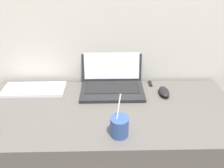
% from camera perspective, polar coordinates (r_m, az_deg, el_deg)
% --- Properties ---
extents(desk, '(1.38, 0.57, 0.76)m').
position_cam_1_polar(desk, '(1.43, -0.91, -18.59)').
color(desk, '#5B5651').
rests_on(desk, ground_plane).
extents(laptop, '(0.37, 0.29, 0.24)m').
position_cam_1_polar(laptop, '(1.31, -0.09, 1.09)').
color(laptop, '#232326').
rests_on(laptop, desk).
extents(drink_cup, '(0.08, 0.08, 0.20)m').
position_cam_1_polar(drink_cup, '(0.99, 1.84, -10.92)').
color(drink_cup, '#33518C').
rests_on(drink_cup, desk).
extents(computer_mouse, '(0.06, 0.11, 0.04)m').
position_cam_1_polar(computer_mouse, '(1.31, 13.33, -2.03)').
color(computer_mouse, black).
rests_on(computer_mouse, desk).
extents(external_keyboard, '(0.36, 0.15, 0.02)m').
position_cam_1_polar(external_keyboard, '(1.38, -19.72, -1.34)').
color(external_keyboard, silver).
rests_on(external_keyboard, desk).
extents(usb_stick, '(0.02, 0.06, 0.01)m').
position_cam_1_polar(usb_stick, '(1.39, 9.86, 0.11)').
color(usb_stick, black).
rests_on(usb_stick, desk).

